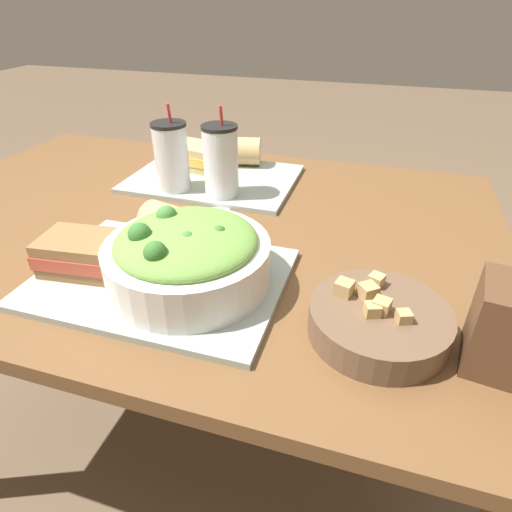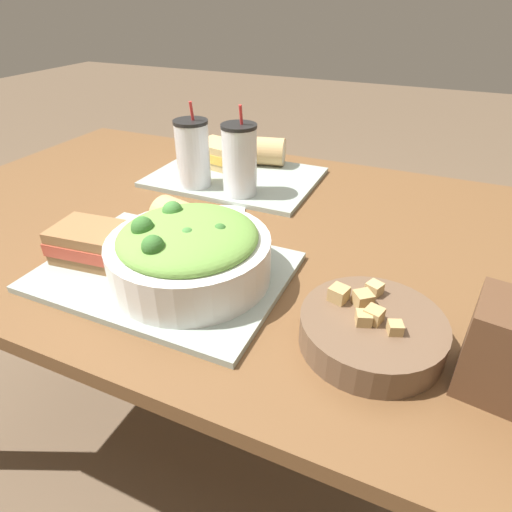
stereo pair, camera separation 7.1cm
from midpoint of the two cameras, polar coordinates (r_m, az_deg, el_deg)
name	(u,v)px [view 1 (the left image)]	position (r m, az deg, el deg)	size (l,w,h in m)	color
ground_plane	(206,429)	(1.49, -8.16, -21.98)	(12.00, 12.00, 0.00)	brown
dining_table	(188,254)	(1.03, -10.95, 0.19)	(1.38, 0.94, 0.76)	brown
tray_near	(161,278)	(0.78, -15.06, -2.91)	(0.43, 0.31, 0.01)	#99A89E
tray_far	(214,179)	(1.17, -7.42, 10.17)	(0.43, 0.31, 0.01)	#99A89E
salad_bowl	(187,255)	(0.72, -11.93, 0.06)	(0.28, 0.28, 0.12)	white
soup_bowl	(378,320)	(0.65, 13.03, -8.42)	(0.21, 0.21, 0.07)	brown
sandwich_near	(83,253)	(0.82, -24.40, 0.23)	(0.15, 0.11, 0.06)	olive
baguette_near	(172,225)	(0.85, -13.53, 3.98)	(0.12, 0.10, 0.08)	tan
sandwich_far	(195,156)	(1.23, -9.81, 13.02)	(0.15, 0.13, 0.06)	tan
baguette_far	(244,151)	(1.24, -3.27, 13.74)	(0.11, 0.09, 0.08)	tan
drink_cup_dark	(172,159)	(1.09, -13.05, 12.50)	(0.08, 0.08, 0.21)	silver
drink_cup_red	(221,163)	(1.03, -6.72, 12.14)	(0.08, 0.08, 0.21)	silver
napkin_folded	(193,220)	(0.97, -10.46, 4.71)	(0.19, 0.16, 0.00)	white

